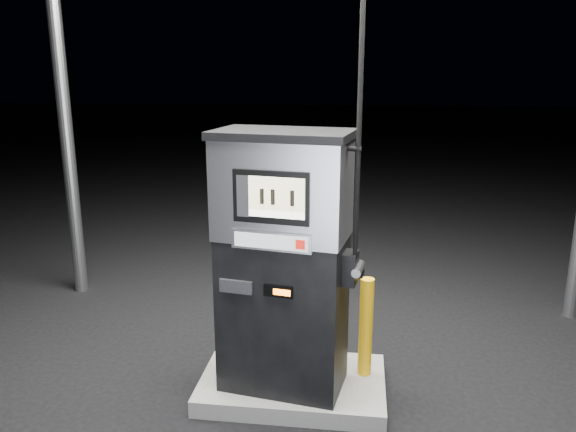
# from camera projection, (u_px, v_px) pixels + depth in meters

# --- Properties ---
(ground) EXTENTS (80.00, 80.00, 0.00)m
(ground) POSITION_uv_depth(u_px,v_px,m) (293.00, 392.00, 4.97)
(ground) COLOR black
(ground) RESTS_ON ground
(pump_island) EXTENTS (1.60, 1.00, 0.15)m
(pump_island) POSITION_uv_depth(u_px,v_px,m) (293.00, 384.00, 4.95)
(pump_island) COLOR #5F605B
(pump_island) RESTS_ON ground
(fuel_dispenser) EXTENTS (1.24, 0.80, 4.50)m
(fuel_dispenser) POSITION_uv_depth(u_px,v_px,m) (284.00, 261.00, 4.56)
(fuel_dispenser) COLOR black
(fuel_dispenser) RESTS_ON pump_island
(bollard_left) EXTENTS (0.13, 0.13, 0.82)m
(bollard_left) POSITION_uv_depth(u_px,v_px,m) (235.00, 321.00, 5.08)
(bollard_left) COLOR #FCB30E
(bollard_left) RESTS_ON pump_island
(bollard_right) EXTENTS (0.13, 0.13, 0.89)m
(bollard_right) POSITION_uv_depth(u_px,v_px,m) (366.00, 327.00, 4.88)
(bollard_right) COLOR #FCB30E
(bollard_right) RESTS_ON pump_island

